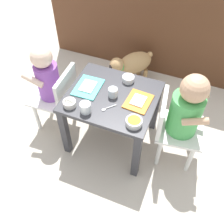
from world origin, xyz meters
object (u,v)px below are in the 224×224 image
at_px(seated_child_right, 184,112).
at_px(dog, 132,64).
at_px(dining_table, 112,105).
at_px(water_cup_right, 113,93).
at_px(cereal_bowl_left_side, 128,79).
at_px(seated_child_left, 50,81).
at_px(spoon_by_left_tray, 107,108).
at_px(veggie_bowl_near, 70,103).
at_px(cereal_bowl_right_side, 134,122).
at_px(water_cup_left, 86,108).
at_px(food_tray_left, 88,87).
at_px(food_tray_right, 138,101).

distance_m(seated_child_right, dog, 0.85).
height_order(dining_table, dog, dining_table).
distance_m(seated_child_right, water_cup_right, 0.44).
bearing_deg(cereal_bowl_left_side, seated_child_left, -159.58).
distance_m(dog, spoon_by_left_tray, 0.80).
distance_m(seated_child_right, cereal_bowl_left_side, 0.42).
bearing_deg(cereal_bowl_left_side, seated_child_right, -19.41).
height_order(dog, veggie_bowl_near, veggie_bowl_near).
bearing_deg(cereal_bowl_right_side, water_cup_left, -177.51).
height_order(food_tray_left, veggie_bowl_near, veggie_bowl_near).
xyz_separation_m(water_cup_right, veggie_bowl_near, (-0.21, -0.17, -0.01)).
distance_m(dining_table, seated_child_left, 0.44).
distance_m(dog, food_tray_right, 0.73).
relative_size(water_cup_left, water_cup_right, 1.13).
bearing_deg(veggie_bowl_near, food_tray_right, 26.38).
bearing_deg(water_cup_left, cereal_bowl_right_side, 2.49).
relative_size(cereal_bowl_right_side, veggie_bowl_near, 1.20).
height_order(water_cup_right, spoon_by_left_tray, water_cup_right).
xyz_separation_m(seated_child_right, veggie_bowl_near, (-0.64, -0.20, 0.01)).
bearing_deg(food_tray_right, spoon_by_left_tray, -141.84).
height_order(water_cup_right, cereal_bowl_left_side, water_cup_right).
xyz_separation_m(dog, water_cup_left, (-0.02, -0.82, 0.27)).
distance_m(food_tray_left, spoon_by_left_tray, 0.22).
bearing_deg(seated_child_right, cereal_bowl_left_side, 160.59).
bearing_deg(cereal_bowl_right_side, food_tray_right, 99.98).
bearing_deg(cereal_bowl_left_side, veggie_bowl_near, -126.24).
bearing_deg(food_tray_right, seated_child_right, 3.30).
xyz_separation_m(dog, water_cup_right, (0.08, -0.65, 0.27)).
distance_m(dining_table, food_tray_right, 0.19).
bearing_deg(dog, dining_table, -83.24).
xyz_separation_m(dining_table, cereal_bowl_right_side, (0.20, -0.17, 0.10)).
xyz_separation_m(cereal_bowl_left_side, spoon_by_left_tray, (-0.03, -0.28, -0.02)).
xyz_separation_m(cereal_bowl_right_side, spoon_by_left_tray, (-0.18, 0.05, -0.02)).
height_order(seated_child_right, food_tray_left, seated_child_right).
bearing_deg(veggie_bowl_near, water_cup_right, 39.66).
distance_m(seated_child_left, water_cup_left, 0.38).
distance_m(food_tray_right, cereal_bowl_right_side, 0.18).
bearing_deg(seated_child_left, dog, 61.44).
height_order(seated_child_left, seated_child_right, seated_child_right).
relative_size(food_tray_right, spoon_by_left_tray, 2.25).
distance_m(dining_table, dog, 0.67).
bearing_deg(cereal_bowl_right_side, dog, 108.70).
height_order(water_cup_left, spoon_by_left_tray, water_cup_left).
height_order(food_tray_left, water_cup_left, water_cup_left).
xyz_separation_m(seated_child_right, food_tray_right, (-0.27, -0.02, -0.00)).
distance_m(dining_table, cereal_bowl_right_side, 0.28).
bearing_deg(cereal_bowl_left_side, dog, 104.34).
bearing_deg(dog, water_cup_left, -91.09).
height_order(food_tray_right, cereal_bowl_left_side, cereal_bowl_left_side).
relative_size(seated_child_left, cereal_bowl_left_side, 8.77).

